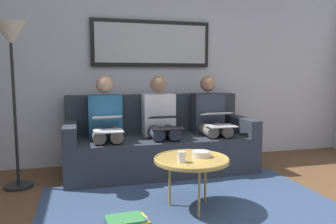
# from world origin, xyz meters

# --- Properties ---
(wall_rear) EXTENTS (6.00, 0.12, 2.60)m
(wall_rear) POSITION_xyz_m (0.00, -2.60, 1.30)
(wall_rear) COLOR #B7BCC6
(wall_rear) RESTS_ON ground_plane
(area_rug) EXTENTS (2.60, 1.80, 0.01)m
(area_rug) POSITION_xyz_m (0.00, -0.85, 0.00)
(area_rug) COLOR #33476B
(area_rug) RESTS_ON ground_plane
(couch) EXTENTS (2.20, 0.90, 0.90)m
(couch) POSITION_xyz_m (0.00, -2.12, 0.31)
(couch) COLOR #2D333D
(couch) RESTS_ON ground_plane
(framed_mirror) EXTENTS (1.55, 0.05, 0.59)m
(framed_mirror) POSITION_xyz_m (0.00, -2.51, 1.55)
(framed_mirror) COLOR black
(coffee_table) EXTENTS (0.64, 0.64, 0.45)m
(coffee_table) POSITION_xyz_m (0.01, -0.90, 0.43)
(coffee_table) COLOR tan
(coffee_table) RESTS_ON ground_plane
(cup) EXTENTS (0.07, 0.07, 0.09)m
(cup) POSITION_xyz_m (0.13, -0.81, 0.48)
(cup) COLOR silver
(cup) RESTS_ON coffee_table
(bowl) EXTENTS (0.16, 0.16, 0.05)m
(bowl) POSITION_xyz_m (-0.09, -0.93, 0.46)
(bowl) COLOR beige
(bowl) RESTS_ON coffee_table
(person_left) EXTENTS (0.38, 0.58, 1.14)m
(person_left) POSITION_xyz_m (-0.64, -2.05, 0.61)
(person_left) COLOR #2D3342
(person_left) RESTS_ON couch
(laptop_silver) EXTENTS (0.32, 0.38, 0.16)m
(laptop_silver) POSITION_xyz_m (-0.64, -1.81, 0.64)
(laptop_silver) COLOR silver
(person_middle) EXTENTS (0.38, 0.58, 1.14)m
(person_middle) POSITION_xyz_m (0.00, -2.05, 0.61)
(person_middle) COLOR silver
(person_middle) RESTS_ON couch
(laptop_black) EXTENTS (0.35, 0.33, 0.14)m
(laptop_black) POSITION_xyz_m (0.00, -1.80, 0.63)
(laptop_black) COLOR black
(person_right) EXTENTS (0.38, 0.58, 1.14)m
(person_right) POSITION_xyz_m (0.64, -2.05, 0.61)
(person_right) COLOR #235B84
(person_right) RESTS_ON couch
(laptop_white) EXTENTS (0.30, 0.38, 0.16)m
(laptop_white) POSITION_xyz_m (0.64, -1.81, 0.63)
(laptop_white) COLOR white
(magazine_stack) EXTENTS (0.34, 0.29, 0.05)m
(magazine_stack) POSITION_xyz_m (0.58, -0.73, 0.03)
(magazine_stack) COLOR red
(magazine_stack) RESTS_ON ground_plane
(standing_lamp) EXTENTS (0.32, 0.32, 1.66)m
(standing_lamp) POSITION_xyz_m (1.55, -1.85, 1.37)
(standing_lamp) COLOR black
(standing_lamp) RESTS_ON ground_plane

